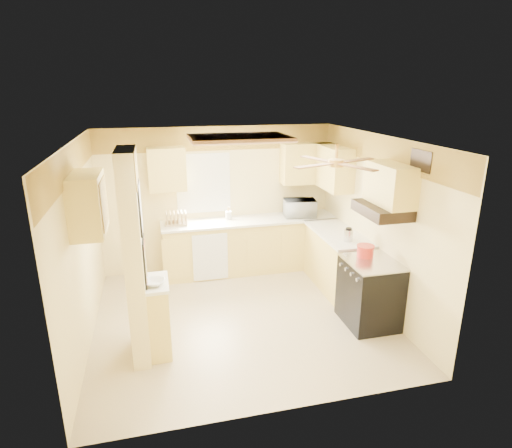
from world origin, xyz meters
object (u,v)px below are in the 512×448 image
object	(u,v)px
bowl	(154,283)
dutch_oven	(365,251)
stove	(370,292)
microwave	(300,208)
kettle	(348,235)

from	to	relation	value
bowl	dutch_oven	xyz separation A→B (m)	(2.81, 0.27, 0.03)
stove	microwave	size ratio (longest dim) A/B	1.68
dutch_oven	microwave	bearing A→B (deg)	97.82
microwave	bowl	bearing A→B (deg)	49.10
stove	dutch_oven	xyz separation A→B (m)	(-0.01, 0.18, 0.54)
stove	microwave	bearing A→B (deg)	97.54
stove	kettle	size ratio (longest dim) A/B	4.47
kettle	stove	bearing A→B (deg)	-89.85
bowl	kettle	xyz separation A→B (m)	(2.82, 0.83, 0.07)
microwave	kettle	world-z (taller)	microwave
stove	kettle	xyz separation A→B (m)	(-0.00, 0.74, 0.58)
bowl	stove	bearing A→B (deg)	1.77
stove	bowl	distance (m)	2.87
bowl	kettle	distance (m)	2.94
microwave	bowl	xyz separation A→B (m)	(-2.55, -2.21, -0.12)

